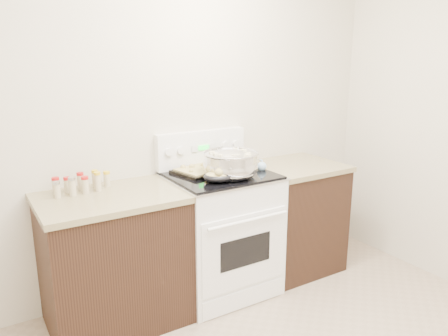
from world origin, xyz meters
TOP-DOWN VIEW (x-y plane):
  - room_shell at (0.00, 0.00)m, footprint 4.10×3.60m
  - counter_left at (-0.48, 1.43)m, footprint 0.93×0.67m
  - counter_right at (1.08, 1.43)m, footprint 0.73×0.67m
  - kitchen_range at (0.35, 1.42)m, footprint 0.78×0.73m
  - mixing_bowl at (0.37, 1.32)m, footprint 0.42×0.42m
  - roasting_pan at (0.26, 1.25)m, footprint 0.32×0.24m
  - baking_sheet at (0.29, 1.54)m, footprint 0.50×0.40m
  - wooden_spoon at (0.38, 1.31)m, footprint 0.16×0.23m
  - blue_ladle at (0.69, 1.37)m, footprint 0.16×0.23m
  - spice_jars at (-0.63, 1.59)m, footprint 0.39×0.15m

SIDE VIEW (x-z plane):
  - counter_left at x=-0.48m, z-range 0.00..0.92m
  - counter_right at x=1.08m, z-range 0.00..0.92m
  - kitchen_range at x=0.35m, z-range -0.12..1.10m
  - wooden_spoon at x=0.38m, z-range 0.93..0.98m
  - baking_sheet at x=0.29m, z-range 0.93..0.99m
  - blue_ladle at x=0.69m, z-range 0.93..1.02m
  - spice_jars at x=-0.63m, z-range 0.91..1.05m
  - roasting_pan at x=0.26m, z-range 0.94..1.05m
  - mixing_bowl at x=0.37m, z-range 0.92..1.16m
  - room_shell at x=0.00m, z-range 0.33..3.08m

